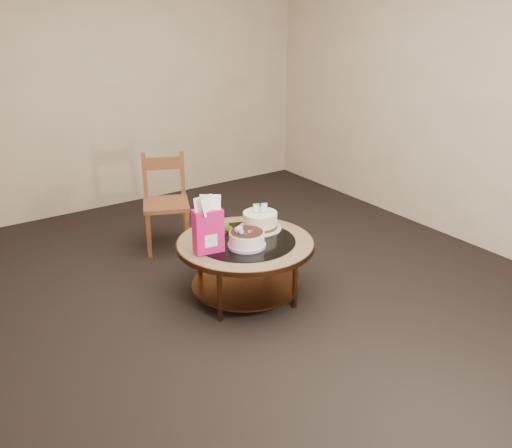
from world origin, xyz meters
TOP-DOWN VIEW (x-y plane):
  - ground at (0.00, 0.00)m, footprint 5.00×5.00m
  - room_walls at (0.00, 0.00)m, footprint 4.52×5.02m
  - coffee_table at (0.00, -0.00)m, footprint 1.02×1.02m
  - decorated_cake at (-0.05, -0.09)m, footprint 0.27×0.27m
  - cream_cake at (0.22, 0.12)m, footprint 0.33×0.33m
  - gift_bag at (-0.31, -0.01)m, footprint 0.22×0.17m
  - pillar_candle at (-0.02, 0.25)m, footprint 0.11×0.11m
  - dining_chair at (-0.08, 1.16)m, footprint 0.51×0.51m

SIDE VIEW (x-z plane):
  - ground at x=0.00m, z-range 0.00..0.00m
  - coffee_table at x=0.00m, z-range 0.15..0.61m
  - dining_chair at x=-0.08m, z-range 0.01..0.85m
  - pillar_candle at x=-0.02m, z-range 0.44..0.53m
  - decorated_cake at x=-0.05m, z-range 0.43..0.59m
  - cream_cake at x=0.22m, z-range 0.42..0.63m
  - gift_bag at x=-0.31m, z-range 0.46..0.86m
  - room_walls at x=0.00m, z-range 0.24..2.85m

